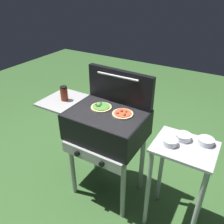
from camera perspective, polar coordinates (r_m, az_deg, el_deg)
The scene contains 10 objects.
ground_plane at distance 2.48m, azimuth -1.05°, elevation -18.45°, with size 8.00×8.00×0.00m, color #38602D.
grill at distance 1.98m, azimuth -1.66°, elevation -3.69°, with size 0.96×0.53×0.90m.
grill_lid_open at distance 2.00m, azimuth 1.92°, elevation 6.27°, with size 0.63×0.09×0.30m.
pizza_pepperoni at distance 1.87m, azimuth 2.64°, elevation -0.39°, with size 0.17×0.17×0.04m.
pizza_veggie at distance 1.97m, azimuth -2.72°, elevation 1.26°, with size 0.18×0.18×0.03m.
sauce_jar at distance 2.12m, azimuth -11.80°, elevation 4.48°, with size 0.07×0.07×0.13m.
prep_table at distance 1.90m, azimuth 16.48°, elevation -13.77°, with size 0.44×0.36×0.82m.
topping_bowl_near at distance 1.72m, azimuth 14.18°, elevation -7.24°, with size 0.11×0.11×0.04m.
topping_bowl_far at distance 1.80m, azimuth 17.17°, elevation -5.92°, with size 0.12×0.12×0.04m.
topping_bowl_middle at distance 1.81m, azimuth 22.11°, elevation -6.75°, with size 0.12×0.12×0.04m.
Camera 1 is at (0.88, -1.40, 1.85)m, focal length 37.07 mm.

